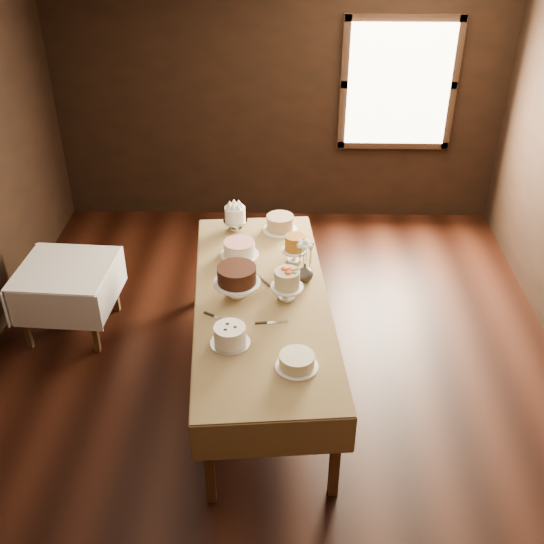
{
  "coord_description": "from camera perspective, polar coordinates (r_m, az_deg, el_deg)",
  "views": [
    {
      "loc": [
        0.11,
        -4.13,
        3.75
      ],
      "look_at": [
        0.0,
        0.2,
        0.95
      ],
      "focal_mm": 43.49,
      "sensor_mm": 36.0,
      "label": 1
    }
  ],
  "objects": [
    {
      "name": "display_table",
      "position": [
        5.14,
        -0.9,
        -2.79
      ],
      "size": [
        1.26,
        2.7,
        0.81
      ],
      "rotation": [
        0.0,
        0.0,
        0.09
      ],
      "color": "#422917",
      "rests_on": "ground"
    },
    {
      "name": "floor",
      "position": [
        5.58,
        -0.05,
        -9.35
      ],
      "size": [
        5.0,
        6.0,
        0.01
      ],
      "primitive_type": "cube",
      "color": "black",
      "rests_on": "ground"
    },
    {
      "name": "cake_server_e",
      "position": [
        4.89,
        -4.34,
        -4.12
      ],
      "size": [
        0.22,
        0.14,
        0.01
      ],
      "primitive_type": "cube",
      "rotation": [
        0.0,
        0.0,
        -0.53
      ],
      "color": "silver",
      "rests_on": "display_table"
    },
    {
      "name": "wall_back",
      "position": [
        7.51,
        0.55,
        14.62
      ],
      "size": [
        5.0,
        0.02,
        2.8
      ],
      "primitive_type": "cube",
      "color": "black",
      "rests_on": "ground"
    },
    {
      "name": "cake_speckled",
      "position": [
        5.98,
        0.7,
        4.21
      ],
      "size": [
        0.33,
        0.33,
        0.15
      ],
      "color": "white",
      "rests_on": "display_table"
    },
    {
      "name": "cake_meringue",
      "position": [
        5.99,
        -3.2,
        4.59
      ],
      "size": [
        0.26,
        0.26,
        0.24
      ],
      "color": "silver",
      "rests_on": "display_table"
    },
    {
      "name": "cake_cream",
      "position": [
        4.44,
        2.17,
        -7.76
      ],
      "size": [
        0.3,
        0.3,
        0.1
      ],
      "color": "white",
      "rests_on": "display_table"
    },
    {
      "name": "cake_caramel",
      "position": [
        5.51,
        1.97,
        1.93
      ],
      "size": [
        0.23,
        0.23,
        0.25
      ],
      "color": "white",
      "rests_on": "display_table"
    },
    {
      "name": "ceiling",
      "position": [
        4.24,
        -0.07,
        19.94
      ],
      "size": [
        5.0,
        6.0,
        0.01
      ],
      "primitive_type": "cube",
      "color": "beige",
      "rests_on": "wall_back"
    },
    {
      "name": "cake_server_a",
      "position": [
        4.85,
        0.46,
        -4.35
      ],
      "size": [
        0.24,
        0.06,
        0.01
      ],
      "primitive_type": "cube",
      "rotation": [
        0.0,
        0.0,
        0.15
      ],
      "color": "silver",
      "rests_on": "display_table"
    },
    {
      "name": "cake_server_d",
      "position": [
        5.4,
        2.59,
        -0.07
      ],
      "size": [
        0.12,
        0.23,
        0.01
      ],
      "primitive_type": "cube",
      "rotation": [
        0.0,
        0.0,
        1.16
      ],
      "color": "silver",
      "rests_on": "display_table"
    },
    {
      "name": "cake_server_c",
      "position": [
        5.34,
        -1.09,
        -0.45
      ],
      "size": [
        0.15,
        0.21,
        0.01
      ],
      "primitive_type": "cube",
      "rotation": [
        0.0,
        0.0,
        2.15
      ],
      "color": "silver",
      "rests_on": "display_table"
    },
    {
      "name": "cake_lattice",
      "position": [
        5.61,
        -2.85,
        1.95
      ],
      "size": [
        0.33,
        0.33,
        0.12
      ],
      "color": "white",
      "rests_on": "display_table"
    },
    {
      "name": "flower_bouquet",
      "position": [
        5.18,
        2.9,
        1.79
      ],
      "size": [
        0.14,
        0.14,
        0.2
      ],
      "primitive_type": null,
      "color": "white",
      "rests_on": "flower_vase"
    },
    {
      "name": "cake_flowers",
      "position": [
        5.04,
        1.31,
        -1.23
      ],
      "size": [
        0.25,
        0.25,
        0.26
      ],
      "color": "white",
      "rests_on": "display_table"
    },
    {
      "name": "cake_chocolate",
      "position": [
        5.08,
        -3.04,
        -0.87
      ],
      "size": [
        0.37,
        0.37,
        0.26
      ],
      "color": "white",
      "rests_on": "display_table"
    },
    {
      "name": "flower_vase",
      "position": [
        5.28,
        2.84,
        -0.02
      ],
      "size": [
        0.2,
        0.2,
        0.15
      ],
      "primitive_type": "imported",
      "rotation": [
        0.0,
        0.0,
        2.16
      ],
      "color": "#2D2823",
      "rests_on": "display_table"
    },
    {
      "name": "window",
      "position": [
        7.49,
        10.93,
        15.6
      ],
      "size": [
        1.1,
        0.05,
        1.3
      ],
      "primitive_type": "cube",
      "color": "#FFEABF",
      "rests_on": "wall_back"
    },
    {
      "name": "side_table",
      "position": [
        6.07,
        -17.44,
        -0.2
      ],
      "size": [
        0.84,
        0.84,
        0.66
      ],
      "rotation": [
        0.0,
        0.0,
        -0.06
      ],
      "color": "#422917",
      "rests_on": "ground"
    },
    {
      "name": "cake_swirl",
      "position": [
        4.63,
        -3.67,
        -5.54
      ],
      "size": [
        0.3,
        0.3,
        0.14
      ],
      "color": "silver",
      "rests_on": "display_table"
    }
  ]
}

